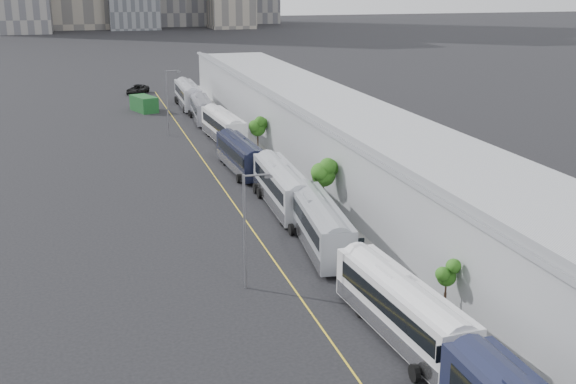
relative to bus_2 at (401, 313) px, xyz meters
name	(u,v)px	position (x,y,z in m)	size (l,w,h in m)	color
sidewalk	(367,218)	(6.41, 21.15, -1.54)	(10.00, 170.00, 0.12)	gray
lane_line	(252,229)	(-4.09, 21.15, -1.59)	(0.12, 160.00, 0.02)	gold
depot	(410,177)	(10.40, 21.15, 1.92)	(12.45, 160.40, 7.20)	gray
bus_2	(401,313)	(0.00, 0.00, 0.00)	(3.53, 13.10, 3.79)	white
bus_3	(319,228)	(0.04, 15.52, 0.03)	(3.98, 13.41, 3.86)	gray
bus_4	(282,190)	(0.01, 26.38, 0.08)	(3.23, 13.66, 3.97)	#A8ABB2
bus_5	(241,158)	(-0.91, 40.21, -0.06)	(3.09, 12.54, 3.64)	black
bus_6	(223,129)	(0.12, 55.52, 0.06)	(3.48, 13.59, 3.94)	white
bus_7	(202,111)	(-0.29, 70.30, -0.09)	(3.27, 12.36, 3.57)	slate
bus_8	(188,97)	(-0.50, 82.74, 0.13)	(3.10, 14.06, 4.10)	#B7B9C2
tree_1	(447,275)	(3.60, 1.41, 1.44)	(1.21, 1.21, 3.72)	black
tree_2	(324,172)	(3.12, 23.70, 2.33)	(2.17, 2.17, 5.04)	black
tree_3	(258,126)	(3.23, 49.33, 1.50)	(1.96, 1.96, 4.10)	black
street_lamp_near	(247,223)	(-7.06, 9.56, 3.14)	(2.04, 0.22, 8.12)	#59595E
street_lamp_far	(168,98)	(-6.14, 61.22, 3.50)	(2.04, 0.22, 8.82)	#59595E
shipping_container	(144,104)	(-7.85, 80.96, -0.37)	(2.61, 5.66, 2.45)	#15461D
suv	(138,89)	(-7.41, 99.46, -0.76)	(2.77, 6.01, 1.67)	black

